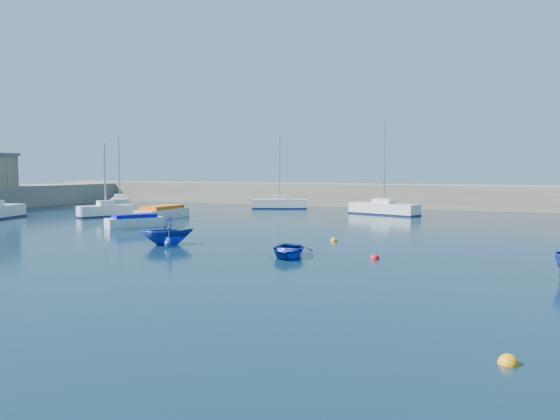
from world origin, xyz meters
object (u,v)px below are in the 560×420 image
at_px(motorboat_1, 134,221).
at_px(motorboat_2, 162,212).
at_px(dinghy_left, 167,231).
at_px(dinghy_center, 288,250).
at_px(sailboat_5, 280,203).
at_px(sailboat_6, 384,208).
at_px(sailboat_3, 106,210).
at_px(sailboat_4, 120,202).

height_order(motorboat_1, motorboat_2, motorboat_2).
xyz_separation_m(motorboat_1, dinghy_left, (7.70, -6.80, 0.34)).
bearing_deg(dinghy_center, sailboat_5, 99.55).
xyz_separation_m(sailboat_5, dinghy_left, (5.62, -28.87, 0.22)).
xyz_separation_m(sailboat_6, motorboat_2, (-16.95, -11.67, -0.07)).
bearing_deg(sailboat_3, dinghy_left, -14.04).
relative_size(sailboat_4, sailboat_6, 0.91).
bearing_deg(sailboat_4, motorboat_1, -83.86).
xyz_separation_m(sailboat_3, motorboat_1, (8.34, -6.42, -0.11)).
bearing_deg(motorboat_1, sailboat_6, 85.14).
xyz_separation_m(sailboat_6, dinghy_left, (-6.61, -25.61, 0.20)).
xyz_separation_m(sailboat_3, motorboat_2, (5.69, 0.72, -0.05)).
relative_size(sailboat_5, sailboat_6, 0.88).
relative_size(motorboat_2, dinghy_center, 1.71).
bearing_deg(motorboat_1, sailboat_5, 117.00).
distance_m(sailboat_5, sailboat_6, 12.65).
bearing_deg(sailboat_4, dinghy_center, -75.15).
relative_size(sailboat_6, dinghy_left, 2.92).
distance_m(motorboat_2, dinghy_center, 23.74).
relative_size(motorboat_2, dinghy_left, 1.81).
bearing_deg(sailboat_6, dinghy_center, -157.73).
bearing_deg(sailboat_3, dinghy_center, -5.50).
height_order(sailboat_5, motorboat_1, sailboat_5).
xyz_separation_m(sailboat_3, sailboat_6, (22.64, 12.39, 0.02)).
distance_m(sailboat_4, motorboat_1, 23.99).
distance_m(sailboat_6, motorboat_2, 20.58).
distance_m(sailboat_3, motorboat_2, 5.74).
xyz_separation_m(sailboat_6, motorboat_1, (-14.31, -18.81, -0.13)).
bearing_deg(motorboat_2, motorboat_1, -68.56).
relative_size(sailboat_3, sailboat_5, 0.85).
bearing_deg(motorboat_2, sailboat_6, 35.68).
bearing_deg(sailboat_6, sailboat_3, 138.06).
xyz_separation_m(sailboat_5, sailboat_6, (12.22, -3.25, 0.02)).
relative_size(sailboat_4, motorboat_2, 1.48).
distance_m(sailboat_5, motorboat_1, 22.17).
bearing_deg(sailboat_4, sailboat_5, -22.85).
relative_size(sailboat_5, motorboat_1, 1.86).
bearing_deg(motorboat_2, dinghy_left, -52.30).
relative_size(sailboat_6, motorboat_1, 2.12).
distance_m(sailboat_6, dinghy_left, 26.45).
bearing_deg(motorboat_2, sailboat_5, 73.55).
xyz_separation_m(sailboat_4, sailboat_5, (18.25, 4.34, 0.02)).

